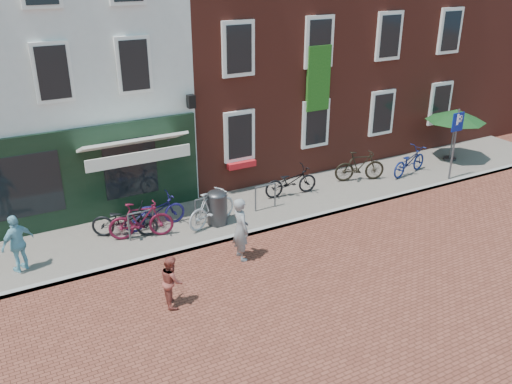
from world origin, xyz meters
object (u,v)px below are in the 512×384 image
bicycle_3 (212,208)px  bicycle_6 (409,161)px  bicycle_4 (291,181)px  bicycle_5 (360,166)px  bicycle_1 (141,220)px  parasol (456,113)px  cafe_person (18,243)px  bicycle_0 (124,220)px  parking_sign (456,133)px  bicycle_2 (154,212)px  boy (172,281)px  woman (241,229)px  litter_bin (217,205)px

bicycle_3 → bicycle_6: 7.96m
bicycle_4 → bicycle_5: (2.80, -0.08, 0.05)m
bicycle_1 → bicycle_6: (10.04, 0.10, -0.05)m
bicycle_6 → parasol: bearing=-95.7°
cafe_person → bicycle_0: bearing=161.8°
bicycle_6 → bicycle_1: bearing=76.3°
parasol → bicycle_5: (-4.48, -0.02, -1.32)m
bicycle_5 → parking_sign: bearing=-97.0°
bicycle_2 → bicycle_6: same height
boy → bicycle_6: (10.37, 3.40, -0.04)m
bicycle_1 → bicycle_2: bearing=-36.0°
boy → bicycle_6: size_ratio=0.67×
woman → cafe_person: (-5.22, 1.99, -0.01)m
parasol → litter_bin: bearing=-176.3°
boy → bicycle_3: bearing=-29.4°
bicycle_4 → bicycle_3: bearing=107.9°
parking_sign → boy: size_ratio=2.03×
bicycle_0 → bicycle_5: 8.45m
cafe_person → bicycle_0: (2.83, 0.54, -0.27)m
bicycle_3 → bicycle_6: size_ratio=0.97×
litter_bin → bicycle_3: bearing=-177.0°
woman → bicycle_2: woman is taller
litter_bin → bicycle_3: (-0.17, -0.01, -0.03)m
bicycle_1 → bicycle_3: 2.09m
parasol → cafe_person: size_ratio=1.47×
bicycle_4 → bicycle_6: 4.79m
parasol → bicycle_2: parasol is taller
parking_sign → bicycle_3: 9.02m
cafe_person → bicycle_1: (3.21, 0.21, -0.22)m
bicycle_4 → boy: bearing=129.3°
boy → bicycle_5: bearing=-57.4°
bicycle_1 → cafe_person: bearing=108.2°
litter_bin → bicycle_6: litter_bin is taller
bicycle_4 → bicycle_5: size_ratio=1.03×
parasol → bicycle_5: parasol is taller
boy → bicycle_1: bearing=2.8°
litter_bin → bicycle_1: bearing=175.1°
boy → bicycle_4: bearing=-47.1°
cafe_person → bicycle_4: cafe_person is taller
parking_sign → bicycle_5: 3.46m
bicycle_3 → bicycle_0: bearing=58.2°
parking_sign → bicycle_1: 11.10m
woman → cafe_person: bearing=70.8°
bicycle_3 → bicycle_5: same height
boy → bicycle_6: boy is taller
woman → bicycle_2: bearing=30.8°
parking_sign → bicycle_6: 1.87m
litter_bin → woman: size_ratio=0.64×
bicycle_0 → litter_bin: bearing=-74.3°
boy → bicycle_0: bearing=9.3°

